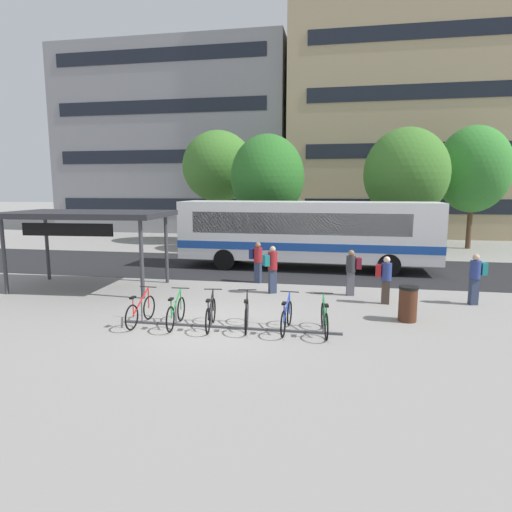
% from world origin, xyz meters
% --- Properties ---
extents(ground, '(200.00, 200.00, 0.00)m').
position_xyz_m(ground, '(0.00, 0.00, 0.00)').
color(ground, gray).
extents(bus_lane_asphalt, '(80.00, 7.20, 0.01)m').
position_xyz_m(bus_lane_asphalt, '(0.00, 9.47, 0.00)').
color(bus_lane_asphalt, '#232326').
rests_on(bus_lane_asphalt, ground).
extents(city_bus, '(12.08, 2.85, 3.20)m').
position_xyz_m(city_bus, '(1.95, 9.47, 1.78)').
color(city_bus, white).
rests_on(city_bus, ground).
extents(bike_rack, '(6.14, 0.09, 0.70)m').
position_xyz_m(bike_rack, '(0.47, -0.05, 0.09)').
color(bike_rack, '#47474C').
rests_on(bike_rack, ground).
extents(parked_bicycle_red_0, '(0.52, 1.72, 0.99)m').
position_xyz_m(parked_bicycle_red_0, '(-2.08, -0.14, 0.38)').
color(parked_bicycle_red_0, black).
rests_on(parked_bicycle_red_0, ground).
extents(parked_bicycle_green_1, '(0.52, 1.72, 0.99)m').
position_xyz_m(parked_bicycle_green_1, '(-1.04, -0.12, 0.38)').
color(parked_bicycle_green_1, black).
rests_on(parked_bicycle_green_1, ground).
extents(parked_bicycle_black_2, '(0.52, 1.71, 0.99)m').
position_xyz_m(parked_bicycle_black_2, '(-0.05, -0.08, 0.38)').
color(parked_bicycle_black_2, black).
rests_on(parked_bicycle_black_2, ground).
extents(parked_bicycle_black_3, '(0.52, 1.71, 0.99)m').
position_xyz_m(parked_bicycle_black_3, '(0.94, 0.03, 0.38)').
color(parked_bicycle_black_3, black).
rests_on(parked_bicycle_black_3, ground).
extents(parked_bicycle_blue_4, '(0.52, 1.72, 0.99)m').
position_xyz_m(parked_bicycle_blue_4, '(2.04, 0.01, 0.38)').
color(parked_bicycle_blue_4, black).
rests_on(parked_bicycle_blue_4, ground).
extents(parked_bicycle_green_5, '(0.52, 1.72, 0.99)m').
position_xyz_m(parked_bicycle_green_5, '(3.05, -0.01, 0.38)').
color(parked_bicycle_green_5, black).
rests_on(parked_bicycle_green_5, ground).
extents(transit_shelter, '(6.17, 3.76, 2.95)m').
position_xyz_m(transit_shelter, '(-5.98, 3.80, 2.77)').
color(transit_shelter, '#38383D').
rests_on(transit_shelter, ground).
extents(commuter_red_pack_0, '(0.54, 0.37, 1.60)m').
position_xyz_m(commuter_red_pack_0, '(4.92, 3.45, 0.92)').
color(commuter_red_pack_0, '#47382D').
rests_on(commuter_red_pack_0, ground).
extents(commuter_maroon_pack_1, '(0.56, 0.39, 1.65)m').
position_xyz_m(commuter_maroon_pack_1, '(3.88, 4.44, 0.95)').
color(commuter_maroon_pack_1, '#565660').
rests_on(commuter_maroon_pack_1, ground).
extents(commuter_teal_pack_2, '(0.58, 0.44, 1.69)m').
position_xyz_m(commuter_teal_pack_2, '(7.85, 3.88, 0.98)').
color(commuter_teal_pack_2, '#2D3851').
rests_on(commuter_teal_pack_2, ground).
extents(commuter_navy_pack_3, '(0.59, 0.46, 1.67)m').
position_xyz_m(commuter_navy_pack_3, '(0.16, 5.96, 0.96)').
color(commuter_navy_pack_3, '#2D3851').
rests_on(commuter_navy_pack_3, ground).
extents(commuter_teal_pack_4, '(0.61, 0.54, 1.74)m').
position_xyz_m(commuter_teal_pack_4, '(1.01, 4.25, 1.01)').
color(commuter_teal_pack_4, '#2D3851').
rests_on(commuter_teal_pack_4, ground).
extents(trash_bin, '(0.55, 0.55, 1.03)m').
position_xyz_m(trash_bin, '(5.39, 1.57, 0.52)').
color(trash_bin, '#4C2819').
rests_on(trash_bin, ground).
extents(street_tree_0, '(4.53, 4.53, 7.68)m').
position_xyz_m(street_tree_0, '(11.60, 18.59, 4.99)').
color(street_tree_0, brown).
rests_on(street_tree_0, ground).
extents(street_tree_1, '(4.92, 4.92, 7.76)m').
position_xyz_m(street_tree_1, '(-4.90, 18.64, 5.31)').
color(street_tree_1, brown).
rests_on(street_tree_1, ground).
extents(street_tree_2, '(4.42, 4.42, 7.03)m').
position_xyz_m(street_tree_2, '(-0.89, 15.16, 4.49)').
color(street_tree_2, brown).
rests_on(street_tree_2, ground).
extents(street_tree_3, '(4.85, 4.85, 7.30)m').
position_xyz_m(street_tree_3, '(7.18, 15.76, 4.67)').
color(street_tree_3, brown).
rests_on(street_tree_3, ground).
extents(building_left_wing, '(20.55, 14.05, 16.13)m').
position_xyz_m(building_left_wing, '(-11.46, 31.22, 8.07)').
color(building_left_wing, gray).
rests_on(building_left_wing, ground).
extents(building_right_wing, '(25.60, 11.98, 24.77)m').
position_xyz_m(building_right_wing, '(12.04, 29.38, 12.38)').
color(building_right_wing, tan).
rests_on(building_right_wing, ground).
extents(building_centre_block, '(18.50, 11.08, 17.04)m').
position_xyz_m(building_centre_block, '(2.40, 38.41, 8.52)').
color(building_centre_block, tan).
rests_on(building_centre_block, ground).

